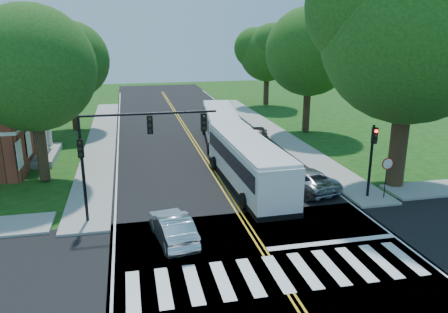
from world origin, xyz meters
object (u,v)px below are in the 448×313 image
object	(u,v)px
hatchback	(172,227)
dark_sedan	(258,134)
signal_nw	(128,141)
bus_follow	(221,126)
bus_lead	(248,162)
signal_ne	(372,152)
suv	(305,179)

from	to	relation	value
hatchback	dark_sedan	distance (m)	20.57
signal_nw	bus_follow	xyz separation A→B (m)	(8.15, 15.20, -2.77)
dark_sedan	bus_lead	bearing A→B (deg)	83.90
hatchback	dark_sedan	bearing A→B (deg)	-127.05
signal_ne	signal_nw	bearing A→B (deg)	-179.95
suv	signal_nw	bearing A→B (deg)	-1.63
dark_sedan	signal_ne	bearing A→B (deg)	113.03
bus_follow	hatchback	size ratio (longest dim) A/B	2.75
signal_nw	hatchback	bearing A→B (deg)	-58.14
dark_sedan	signal_nw	bearing A→B (deg)	66.35
bus_lead	signal_ne	bearing A→B (deg)	149.32
signal_ne	hatchback	xyz separation A→B (m)	(-12.20, -2.99, -2.24)
signal_ne	bus_lead	world-z (taller)	signal_ne
bus_follow	suv	xyz separation A→B (m)	(2.70, -12.94, -0.89)
bus_follow	dark_sedan	bearing A→B (deg)	-174.23
suv	signal_ne	bearing A→B (deg)	131.53
signal_ne	bus_follow	distance (m)	16.36
bus_lead	dark_sedan	distance (m)	12.18
bus_lead	suv	size ratio (longest dim) A/B	2.37
signal_ne	dark_sedan	world-z (taller)	signal_ne
bus_lead	bus_follow	distance (m)	11.51
signal_ne	bus_lead	distance (m)	7.67
dark_sedan	hatchback	bearing A→B (deg)	75.53
bus_lead	bus_follow	size ratio (longest dim) A/B	1.02
bus_follow	dark_sedan	world-z (taller)	bus_follow
bus_follow	hatchback	bearing A→B (deg)	77.83
signal_nw	suv	world-z (taller)	signal_nw
hatchback	suv	world-z (taller)	hatchback
hatchback	suv	size ratio (longest dim) A/B	0.85
signal_ne	dark_sedan	size ratio (longest dim) A/B	0.96
signal_ne	hatchback	world-z (taller)	signal_ne
bus_follow	dark_sedan	distance (m)	3.58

